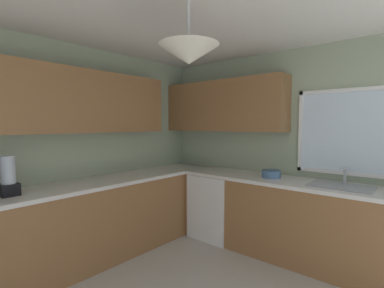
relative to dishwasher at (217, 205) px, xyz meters
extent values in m
cube|color=#9EAD8E|center=(0.86, 0.37, 0.80)|extent=(3.77, 0.06, 2.47)
cube|color=#9EAD8E|center=(-1.00, -1.59, 0.80)|extent=(0.06, 3.97, 2.47)
cube|color=silver|center=(1.53, 0.34, 1.03)|extent=(1.02, 0.02, 0.87)
cube|color=white|center=(1.53, 0.33, 1.49)|extent=(1.10, 0.04, 0.04)
cube|color=white|center=(1.53, 0.33, 0.57)|extent=(1.10, 0.04, 0.04)
cube|color=white|center=(1.00, 0.33, 1.03)|extent=(0.04, 0.04, 0.95)
cube|color=olive|center=(-0.81, -1.79, 1.37)|extent=(0.32, 2.70, 0.70)
cube|color=olive|center=(-0.05, 0.18, 1.37)|extent=(1.84, 0.32, 0.70)
cylinder|color=#B7B7BC|center=(0.86, -1.59, 1.86)|extent=(0.02, 0.02, 0.35)
cone|color=silver|center=(0.86, -1.59, 1.62)|extent=(0.44, 0.44, 0.14)
cube|color=olive|center=(-0.66, -1.59, 0.00)|extent=(0.62, 3.55, 0.86)
cube|color=silver|center=(-0.66, -1.59, 0.45)|extent=(0.65, 3.58, 0.04)
cube|color=olive|center=(1.07, 0.03, 0.00)|extent=(2.83, 0.62, 0.86)
cube|color=silver|center=(1.07, 0.03, 0.45)|extent=(2.86, 0.65, 0.04)
cube|color=white|center=(0.00, 0.00, 0.00)|extent=(0.60, 0.60, 0.86)
cube|color=#9EA0A5|center=(1.53, 0.03, 0.48)|extent=(0.59, 0.40, 0.02)
cylinder|color=#B7B7BC|center=(1.53, 0.19, 0.56)|extent=(0.03, 0.03, 0.18)
cylinder|color=#B7B7BC|center=(1.53, 0.09, 0.65)|extent=(0.02, 0.20, 0.02)
cylinder|color=#4C7099|center=(0.76, 0.03, 0.52)|extent=(0.22, 0.22, 0.09)
cube|color=black|center=(-0.66, -2.31, 0.53)|extent=(0.15, 0.15, 0.11)
cylinder|color=#B2BCC6|center=(-0.66, -2.31, 0.71)|extent=(0.12, 0.12, 0.25)
camera|label=1|loc=(2.21, -3.15, 1.11)|focal=26.42mm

